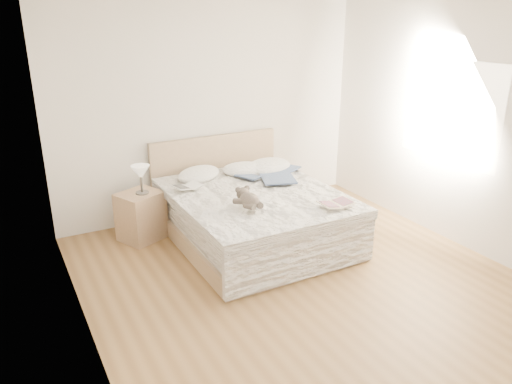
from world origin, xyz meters
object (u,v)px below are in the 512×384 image
photo_book (187,187)px  bed (251,214)px  table_lamp (141,174)px  teddy_bear (249,206)px  childrens_book (336,204)px  nightstand (141,216)px

photo_book → bed: bearing=-42.8°
table_lamp → teddy_bear: 1.35m
photo_book → childrens_book: size_ratio=0.89×
bed → photo_book: size_ratio=6.81×
bed → childrens_book: (0.52, -0.87, 0.32)m
bed → childrens_book: bed is taller
photo_book → teddy_bear: size_ratio=0.97×
bed → table_lamp: bearing=152.4°
bed → nightstand: bed is taller
childrens_book → teddy_bear: 0.89m
nightstand → childrens_book: 2.21m
bed → teddy_bear: (-0.30, -0.53, 0.34)m
nightstand → childrens_book: (1.63, -1.46, 0.35)m
nightstand → photo_book: photo_book is taller
bed → nightstand: size_ratio=3.83×
teddy_bear → table_lamp: bearing=121.7°
bed → photo_book: bed is taller
table_lamp → bed: bearing=-27.6°
table_lamp → childrens_book: (1.60, -1.43, -0.16)m
bed → teddy_bear: size_ratio=6.59×
photo_book → nightstand: bearing=138.4°
bed → teddy_bear: bed is taller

